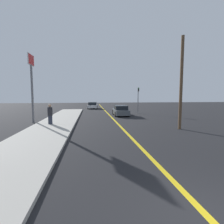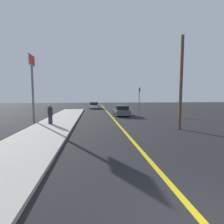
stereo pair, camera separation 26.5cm
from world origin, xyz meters
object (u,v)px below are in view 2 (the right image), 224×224
(traffic_light, at_px, (139,97))
(roadside_sign, at_px, (32,75))
(utility_pole, at_px, (181,83))
(car_ahead_center, at_px, (94,105))
(pedestrian_mid_group, at_px, (50,114))
(car_near_right_lane, at_px, (121,111))

(traffic_light, bearing_deg, roadside_sign, -148.54)
(traffic_light, bearing_deg, utility_pole, -90.31)
(car_ahead_center, distance_m, traffic_light, 12.04)
(pedestrian_mid_group, relative_size, traffic_light, 0.47)
(pedestrian_mid_group, distance_m, roadside_sign, 4.56)
(car_ahead_center, height_order, utility_pole, utility_pole)
(car_ahead_center, bearing_deg, pedestrian_mid_group, -98.91)
(car_near_right_lane, xyz_separation_m, roadside_sign, (-9.55, -5.08, 4.03))
(traffic_light, bearing_deg, car_ahead_center, 124.07)
(traffic_light, height_order, utility_pole, utility_pole)
(utility_pole, bearing_deg, roadside_sign, 159.35)
(traffic_light, bearing_deg, pedestrian_mid_group, -137.94)
(car_ahead_center, bearing_deg, car_near_right_lane, -71.55)
(car_near_right_lane, distance_m, traffic_light, 4.46)
(car_near_right_lane, distance_m, car_ahead_center, 13.04)
(pedestrian_mid_group, bearing_deg, car_near_right_lane, 42.67)
(car_ahead_center, height_order, roadside_sign, roadside_sign)
(car_near_right_lane, bearing_deg, utility_pole, -71.43)
(car_near_right_lane, relative_size, car_ahead_center, 1.11)
(car_ahead_center, relative_size, roadside_sign, 0.61)
(pedestrian_mid_group, bearing_deg, utility_pole, -15.20)
(pedestrian_mid_group, bearing_deg, traffic_light, 42.06)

